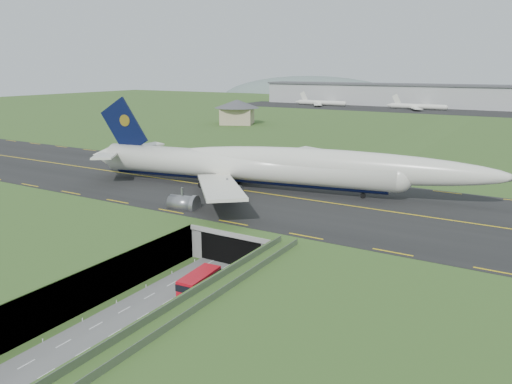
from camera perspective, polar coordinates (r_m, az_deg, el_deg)
The scene contains 10 objects.
ground at distance 79.19m, azimuth -6.21°, elevation -10.26°, with size 900.00×900.00×0.00m, color #395723.
airfield_deck at distance 78.00m, azimuth -6.26°, elevation -8.25°, with size 800.00×800.00×6.00m, color gray.
trench_road at distance 73.89m, azimuth -9.77°, elevation -12.17°, with size 12.00×75.00×0.20m, color slate.
taxiway at distance 103.85m, azimuth 4.67°, elevation -0.73°, with size 800.00×44.00×0.18m, color black.
tunnel_portal at distance 90.89m, azimuth 0.08°, elevation -4.66°, with size 17.00×22.30×6.00m.
guideway at distance 57.29m, azimuth -9.06°, elevation -14.45°, with size 3.00×53.00×7.05m.
jumbo_jet at distance 109.18m, azimuth 1.61°, elevation 2.94°, with size 95.18×60.49×20.32m.
shuttle_tram at distance 74.76m, azimuth -6.50°, elevation -10.32°, with size 3.58×8.07×3.20m.
service_building at distance 241.34m, azimuth -2.17°, elevation 9.39°, with size 28.27×28.27×11.71m.
cargo_terminal at distance 359.94m, azimuth 24.05°, elevation 9.90°, with size 320.00×67.00×15.60m.
Camera 1 is at (43.91, -57.33, 32.49)m, focal length 35.00 mm.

